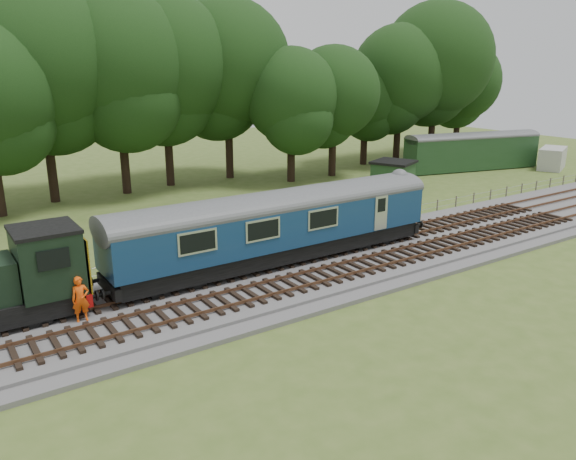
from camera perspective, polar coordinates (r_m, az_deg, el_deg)
ground at (r=30.57m, az=6.18°, el=-3.31°), size 120.00×120.00×0.00m
ballast at (r=30.51m, az=6.19°, el=-3.00°), size 70.00×7.00×0.35m
track_north at (r=31.45m, az=4.57°, el=-1.89°), size 67.20×2.40×0.21m
track_south at (r=29.31m, az=8.22°, el=-3.42°), size 67.20×2.40×0.21m
fence at (r=33.94m, az=1.30°, el=-1.18°), size 64.00×0.12×1.00m
tree_line at (r=48.78m, az=-10.68°, el=4.06°), size 70.00×8.00×18.00m
dmu_railcar at (r=28.79m, az=-0.96°, el=0.97°), size 18.05×2.86×3.88m
worker at (r=24.12m, az=-20.32°, el=-6.59°), size 0.71×0.49×1.89m
parked_coach at (r=59.63m, az=18.22°, el=7.80°), size 14.59×5.88×3.68m
shed at (r=47.83m, az=10.62°, el=5.42°), size 4.14×4.14×2.58m
caravan at (r=63.39m, az=25.26°, el=6.61°), size 4.86×3.74×2.14m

